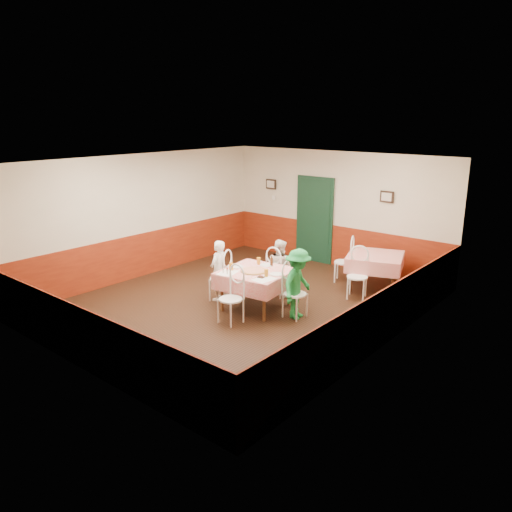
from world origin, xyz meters
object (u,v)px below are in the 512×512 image
Objects in this scene: chair_second_a at (344,262)px; glass_c at (259,261)px; chair_right at (295,294)px; diner_far at (279,267)px; chair_near at (231,299)px; glass_b at (266,273)px; pizza at (254,271)px; glass_a at (231,267)px; chair_far at (278,274)px; wallet at (261,277)px; second_table at (374,272)px; beer_bottle at (271,261)px; diner_right at (298,284)px; main_table at (256,290)px; diner_left at (218,270)px; chair_second_b at (357,277)px; chair_left at (220,278)px.

chair_second_a is 6.49× the size of glass_c.
chair_right is 0.76× the size of diner_far.
glass_b is at bearing 71.16° from chair_near.
glass_a is (-0.39, -0.20, 0.06)m from pizza.
glass_c is at bearing 71.78° from chair_far.
chair_right reaches higher than wallet.
wallet is at bearing -107.81° from second_table.
diner_right is at bearing -19.75° from beer_bottle.
main_table is 0.85m from chair_near.
glass_a reaches higher than wallet.
diner_far is at bearing 97.38° from pizza.
glass_c is at bearing -124.44° from second_table.
glass_a is 0.58m from diner_left.
chair_second_b is at bearing 51.37° from glass_a.
beer_bottle is 0.16× the size of diner_left.
beer_bottle is 0.15× the size of diner_right.
glass_b is (1.22, -0.05, 0.38)m from chair_left.
diner_left reaches higher than chair_far.
chair_second_a is 2.63m from pizza.
diner_left reaches higher than diner_far.
pizza reaches higher than wallet.
main_table is 0.85m from chair_right.
chair_right reaches higher than main_table.
diner_right is at bearing 139.76° from chair_far.
diner_right is at bearing 142.38° from diner_far.
wallet is 0.09× the size of diner_far.
glass_a reaches higher than pizza.
beer_bottle is at bearing 13.13° from glass_c.
glass_b is at bearing 115.11° from diner_far.
chair_left reaches higher than second_table.
chair_right is 0.73× the size of diner_left.
glass_a is 0.82m from beer_bottle.
second_table is at bearing 64.53° from pizza.
diner_right reaches higher than main_table.
beer_bottle reaches higher than pizza.
wallet is 0.08× the size of diner_right.
chair_second_a is at bearing 79.05° from main_table.
chair_right is at bearing 140.74° from diner_far.
pizza reaches higher than main_table.
chair_right is at bearing 83.84° from diner_left.
chair_left is 1.11m from beer_bottle.
glass_c reaches higher than pizza.
main_table is 6.23× the size of beer_bottle.
second_table is 0.95× the size of diner_far.
chair_near is 1.25m from diner_left.
diner_right reaches higher than beer_bottle.
main_table is at bearing 93.13° from chair_far.
glass_c is (-0.24, 0.43, 0.05)m from pizza.
main_table is 0.59m from wallet.
main_table is at bearing 99.27° from chair_right.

